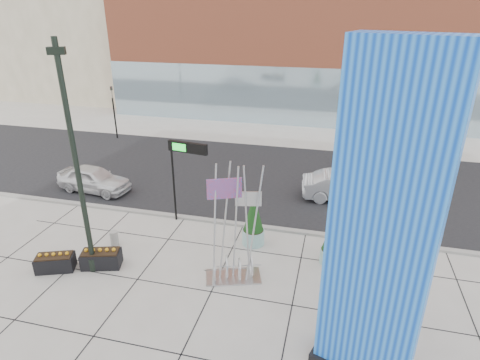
% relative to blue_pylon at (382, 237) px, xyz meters
% --- Properties ---
extents(ground, '(160.00, 160.00, 0.00)m').
position_rel_blue_pylon_xyz_m(ground, '(-6.28, 3.15, -4.46)').
color(ground, '#9E9991').
rests_on(ground, ground).
extents(street_asphalt, '(80.00, 12.00, 0.02)m').
position_rel_blue_pylon_xyz_m(street_asphalt, '(-6.28, 13.15, -4.45)').
color(street_asphalt, black).
rests_on(street_asphalt, ground).
extents(curb_edge, '(80.00, 0.30, 0.12)m').
position_rel_blue_pylon_xyz_m(curb_edge, '(-6.28, 7.15, -4.40)').
color(curb_edge, gray).
rests_on(curb_edge, ground).
extents(tower_podium, '(34.00, 10.00, 11.00)m').
position_rel_blue_pylon_xyz_m(tower_podium, '(-5.28, 30.15, 1.04)').
color(tower_podium, '#AF5032').
rests_on(tower_podium, ground).
extents(tower_glass_front, '(34.00, 0.60, 5.00)m').
position_rel_blue_pylon_xyz_m(tower_glass_front, '(-5.28, 25.35, -1.96)').
color(tower_glass_front, '#8CA5B2').
rests_on(tower_glass_front, ground).
extents(blue_pylon, '(3.02, 2.06, 9.24)m').
position_rel_blue_pylon_xyz_m(blue_pylon, '(0.00, 0.00, 0.00)').
color(blue_pylon, blue).
rests_on(blue_pylon, ground).
extents(lamp_post, '(0.60, 0.49, 8.85)m').
position_rel_blue_pylon_xyz_m(lamp_post, '(-10.30, 2.38, -0.84)').
color(lamp_post, black).
rests_on(lamp_post, ground).
extents(public_art_sculpture, '(2.33, 1.67, 4.78)m').
position_rel_blue_pylon_xyz_m(public_art_sculpture, '(-4.70, 3.18, -3.21)').
color(public_art_sculpture, '#BCBDC1').
rests_on(public_art_sculpture, ground).
extents(concrete_bollard, '(0.35, 0.35, 0.68)m').
position_rel_blue_pylon_xyz_m(concrete_bollard, '(-10.39, 4.14, -4.12)').
color(concrete_bollard, gray).
rests_on(concrete_bollard, ground).
extents(overhead_street_sign, '(1.94, 0.46, 4.11)m').
position_rel_blue_pylon_xyz_m(overhead_street_sign, '(-7.94, 6.95, -0.93)').
color(overhead_street_sign, black).
rests_on(overhead_street_sign, ground).
extents(round_planter_east, '(1.03, 1.03, 2.57)m').
position_rel_blue_pylon_xyz_m(round_planter_east, '(0.72, 4.95, -3.25)').
color(round_planter_east, '#86B5AF').
rests_on(round_planter_east, ground).
extents(round_planter_mid, '(0.90, 0.90, 2.25)m').
position_rel_blue_pylon_xyz_m(round_planter_mid, '(-1.08, 5.11, -3.40)').
color(round_planter_mid, '#86B5AF').
rests_on(round_planter_mid, ground).
extents(round_planter_west, '(0.98, 0.98, 2.45)m').
position_rel_blue_pylon_xyz_m(round_planter_west, '(-4.48, 5.76, -3.30)').
color(round_planter_west, '#86B5AF').
rests_on(round_planter_west, ground).
extents(box_planter_north, '(1.68, 1.17, 0.84)m').
position_rel_blue_pylon_xyz_m(box_planter_north, '(-10.08, 2.61, -4.08)').
color(box_planter_north, black).
rests_on(box_planter_north, ground).
extents(box_planter_south, '(1.61, 1.20, 0.80)m').
position_rel_blue_pylon_xyz_m(box_planter_south, '(-11.74, 1.95, -4.10)').
color(box_planter_south, black).
rests_on(box_planter_south, ground).
extents(car_white_west, '(4.39, 2.15, 1.44)m').
position_rel_blue_pylon_xyz_m(car_white_west, '(-14.41, 8.95, -3.74)').
color(car_white_west, silver).
rests_on(car_white_west, ground).
extents(car_silver_mid, '(4.82, 2.25, 1.53)m').
position_rel_blue_pylon_xyz_m(car_silver_mid, '(-0.58, 11.27, -3.70)').
color(car_silver_mid, '#AFB1B7').
rests_on(car_silver_mid, ground).
extents(car_dark_east, '(4.59, 2.19, 1.29)m').
position_rel_blue_pylon_xyz_m(car_dark_east, '(1.38, 15.70, -3.82)').
color(car_dark_east, black).
rests_on(car_dark_east, ground).
extents(traffic_signal, '(0.15, 0.18, 4.10)m').
position_rel_blue_pylon_xyz_m(traffic_signal, '(-18.28, 18.15, -2.16)').
color(traffic_signal, black).
rests_on(traffic_signal, ground).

